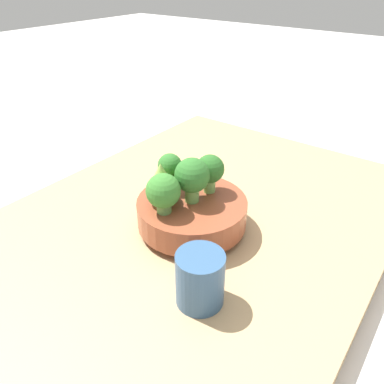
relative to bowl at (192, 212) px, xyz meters
name	(u,v)px	position (x,y,z in m)	size (l,w,h in m)	color
ground_plane	(188,239)	(0.01, 0.02, -0.08)	(6.00, 6.00, 0.00)	silver
table	(188,231)	(0.01, 0.02, -0.06)	(1.06, 0.73, 0.05)	tan
bowl	(192,212)	(0.00, 0.00, 0.00)	(0.22, 0.22, 0.07)	brown
broccoli_floret_center	(192,177)	(0.00, 0.00, 0.08)	(0.07, 0.07, 0.09)	#6BA34C
broccoli_floret_right	(210,170)	(0.05, -0.01, 0.08)	(0.06, 0.06, 0.08)	#7AB256
broccoli_floret_back	(170,169)	(0.01, 0.06, 0.07)	(0.05, 0.05, 0.08)	#6BA34C
romanesco_piece_far	(161,179)	(-0.04, 0.04, 0.08)	(0.06, 0.06, 0.09)	#7AB256
broccoli_floret_left	(165,193)	(-0.06, 0.01, 0.07)	(0.06, 0.06, 0.08)	#609347
cup	(200,279)	(-0.15, -0.13, 0.01)	(0.08, 0.08, 0.09)	#33567F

